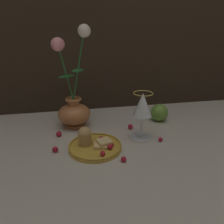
% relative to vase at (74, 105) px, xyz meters
% --- Properties ---
extents(ground_plane, '(2.40, 2.40, 0.00)m').
position_rel_vase_xyz_m(ground_plane, '(0.11, -0.15, -0.09)').
color(ground_plane, '#B7B2A3').
rests_on(ground_plane, ground).
extents(vase, '(0.14, 0.13, 0.38)m').
position_rel_vase_xyz_m(vase, '(0.00, 0.00, 0.00)').
color(vase, '#B77042').
rests_on(vase, ground_plane).
extents(plate_with_pastries, '(0.18, 0.18, 0.07)m').
position_rel_vase_xyz_m(plate_with_pastries, '(0.05, -0.19, -0.07)').
color(plate_with_pastries, gold).
rests_on(plate_with_pastries, ground_plane).
extents(wine_glass, '(0.08, 0.08, 0.17)m').
position_rel_vase_xyz_m(wine_glass, '(0.23, -0.15, 0.03)').
color(wine_glass, silver).
rests_on(wine_glass, ground_plane).
extents(apple_beside_vase, '(0.07, 0.07, 0.09)m').
position_rel_vase_xyz_m(apple_beside_vase, '(0.35, -0.01, -0.05)').
color(apple_beside_vase, '#669938').
rests_on(apple_beside_vase, ground_plane).
extents(berry_near_plate, '(0.02, 0.02, 0.02)m').
position_rel_vase_xyz_m(berry_near_plate, '(0.21, -0.07, -0.08)').
color(berry_near_plate, '#AD192D').
rests_on(berry_near_plate, ground_plane).
extents(berry_front_center, '(0.02, 0.02, 0.02)m').
position_rel_vase_xyz_m(berry_front_center, '(-0.07, -0.19, -0.08)').
color(berry_front_center, '#AD192D').
rests_on(berry_front_center, ground_plane).
extents(berry_by_glass_stem, '(0.02, 0.02, 0.02)m').
position_rel_vase_xyz_m(berry_by_glass_stem, '(0.29, -0.19, -0.08)').
color(berry_by_glass_stem, '#AD192D').
rests_on(berry_by_glass_stem, ground_plane).
extents(berry_under_candlestick, '(0.02, 0.02, 0.02)m').
position_rel_vase_xyz_m(berry_under_candlestick, '(0.13, -0.28, -0.08)').
color(berry_under_candlestick, '#AD192D').
rests_on(berry_under_candlestick, ground_plane).
extents(berry_far_right, '(0.02, 0.02, 0.02)m').
position_rel_vase_xyz_m(berry_far_right, '(-0.06, -0.08, -0.08)').
color(berry_far_right, '#AD192D').
rests_on(berry_far_right, ground_plane).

